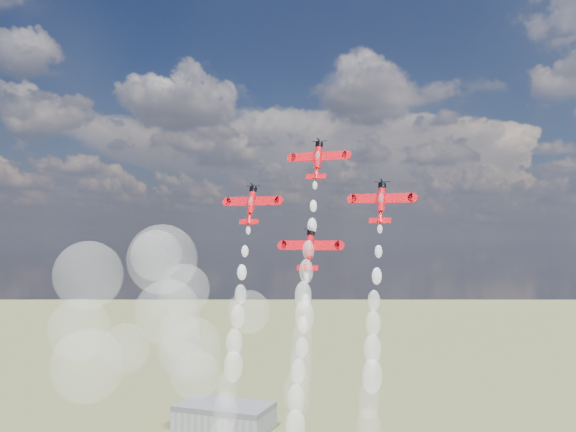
# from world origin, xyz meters

# --- Properties ---
(hangar) EXTENTS (50.00, 28.00, 13.00)m
(hangar) POSITION_xyz_m (-120.00, 180.00, 6.50)
(hangar) COLOR gray
(hangar) RESTS_ON ground
(plane_lead) EXTENTS (12.89, 5.25, 8.97)m
(plane_lead) POSITION_xyz_m (-14.16, 10.37, 119.90)
(plane_lead) COLOR red
(plane_lead) RESTS_ON ground
(plane_left) EXTENTS (12.89, 5.25, 8.97)m
(plane_left) POSITION_xyz_m (-28.96, 7.34, 109.99)
(plane_left) COLOR red
(plane_left) RESTS_ON ground
(plane_right) EXTENTS (12.89, 5.25, 8.97)m
(plane_right) POSITION_xyz_m (0.65, 7.34, 109.99)
(plane_right) COLOR red
(plane_right) RESTS_ON ground
(plane_slot) EXTENTS (12.89, 5.25, 8.97)m
(plane_slot) POSITION_xyz_m (-14.16, 4.31, 100.09)
(plane_slot) COLOR red
(plane_slot) RESTS_ON ground
(smoke_trail_lead) EXTENTS (5.18, 16.61, 45.46)m
(smoke_trail_lead) POSITION_xyz_m (-13.96, -1.66, 80.75)
(smoke_trail_lead) COLOR white
(smoke_trail_lead) RESTS_ON plane_lead
(smoke_trail_left) EXTENTS (5.29, 16.03, 45.72)m
(smoke_trail_left) POSITION_xyz_m (-28.86, -4.60, 70.63)
(smoke_trail_left) COLOR white
(smoke_trail_left) RESTS_ON plane_left
(smoke_trail_right) EXTENTS (5.24, 15.47, 45.35)m
(smoke_trail_right) POSITION_xyz_m (0.53, -4.42, 70.83)
(smoke_trail_right) COLOR white
(smoke_trail_right) RESTS_ON plane_right
(drifted_smoke_cloud) EXTENTS (65.23, 35.95, 48.58)m
(drifted_smoke_cloud) POSITION_xyz_m (-69.10, 23.35, 80.92)
(drifted_smoke_cloud) COLOR white
(drifted_smoke_cloud) RESTS_ON ground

